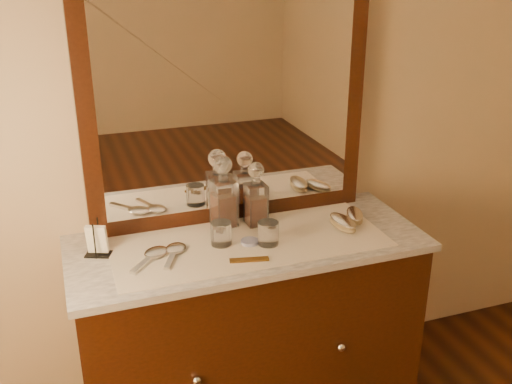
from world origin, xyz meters
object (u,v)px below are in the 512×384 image
(brush_near, at_px, (343,223))
(pin_dish, at_px, (250,242))
(napkin_rack, at_px, (97,241))
(hand_mirror_outer, at_px, (154,254))
(mirror_frame, at_px, (228,105))
(comb, at_px, (249,260))
(hand_mirror_inner, at_px, (175,250))
(decanter_left, at_px, (224,199))
(decanter_right, at_px, (256,201))
(brush_far, at_px, (355,216))
(dresser_cabinet, at_px, (248,331))

(brush_near, bearing_deg, pin_dish, -179.25)
(napkin_rack, relative_size, hand_mirror_outer, 0.73)
(mirror_frame, bearing_deg, napkin_rack, -163.53)
(pin_dish, distance_m, comb, 0.14)
(pin_dish, xyz_separation_m, hand_mirror_inner, (-0.30, 0.02, 0.00))
(decanter_left, xyz_separation_m, hand_mirror_inner, (-0.25, -0.17, -0.11))
(hand_mirror_inner, bearing_deg, brush_near, -1.38)
(hand_mirror_outer, bearing_deg, decanter_left, 28.25)
(napkin_rack, height_order, decanter_right, decanter_right)
(decanter_left, height_order, brush_far, decanter_left)
(decanter_left, bearing_deg, brush_near, -22.40)
(dresser_cabinet, xyz_separation_m, pin_dish, (-0.00, -0.04, 0.45))
(dresser_cabinet, distance_m, decanter_left, 0.59)
(brush_far, bearing_deg, pin_dish, -173.63)
(dresser_cabinet, relative_size, mirror_frame, 1.17)
(pin_dish, relative_size, napkin_rack, 0.50)
(mirror_frame, bearing_deg, comb, -97.13)
(decanter_left, relative_size, brush_far, 1.85)
(napkin_rack, bearing_deg, dresser_cabinet, -7.05)
(napkin_rack, xyz_separation_m, brush_far, (1.08, -0.05, -0.03))
(mirror_frame, xyz_separation_m, napkin_rack, (-0.58, -0.17, -0.44))
(brush_near, bearing_deg, brush_far, 31.14)
(napkin_rack, distance_m, decanter_left, 0.54)
(brush_far, bearing_deg, decanter_right, 165.17)
(decanter_left, height_order, hand_mirror_inner, decanter_left)
(brush_near, height_order, hand_mirror_outer, brush_near)
(mirror_frame, height_order, brush_far, mirror_frame)
(mirror_frame, height_order, hand_mirror_inner, mirror_frame)
(brush_near, bearing_deg, napkin_rack, 174.12)
(pin_dish, xyz_separation_m, brush_far, (0.50, 0.06, 0.01))
(mirror_frame, xyz_separation_m, brush_near, (0.41, -0.28, -0.47))
(dresser_cabinet, bearing_deg, napkin_rack, 172.95)
(dresser_cabinet, xyz_separation_m, napkin_rack, (-0.58, 0.07, 0.50))
(hand_mirror_outer, bearing_deg, brush_near, -0.86)
(decanter_right, bearing_deg, hand_mirror_inner, -159.60)
(mirror_frame, relative_size, decanter_right, 4.32)
(napkin_rack, relative_size, brush_far, 0.86)
(pin_dish, height_order, brush_near, brush_near)
(decanter_left, relative_size, hand_mirror_inner, 1.48)
(comb, distance_m, hand_mirror_inner, 0.30)
(brush_near, relative_size, hand_mirror_inner, 0.83)
(comb, relative_size, hand_mirror_inner, 0.71)
(brush_near, bearing_deg, decanter_right, 154.23)
(dresser_cabinet, xyz_separation_m, decanter_right, (0.08, 0.13, 0.55))
(dresser_cabinet, relative_size, hand_mirror_outer, 7.01)
(mirror_frame, xyz_separation_m, decanter_right, (0.08, -0.12, -0.39))
(decanter_right, bearing_deg, mirror_frame, 125.03)
(mirror_frame, height_order, pin_dish, mirror_frame)
(pin_dish, relative_size, brush_near, 0.42)
(mirror_frame, bearing_deg, hand_mirror_inner, -139.59)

